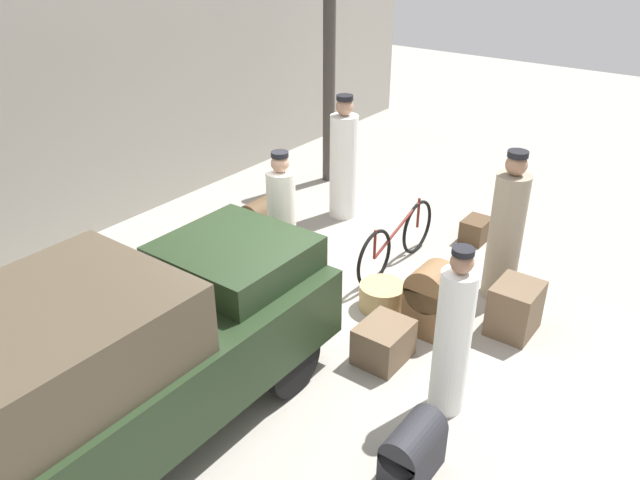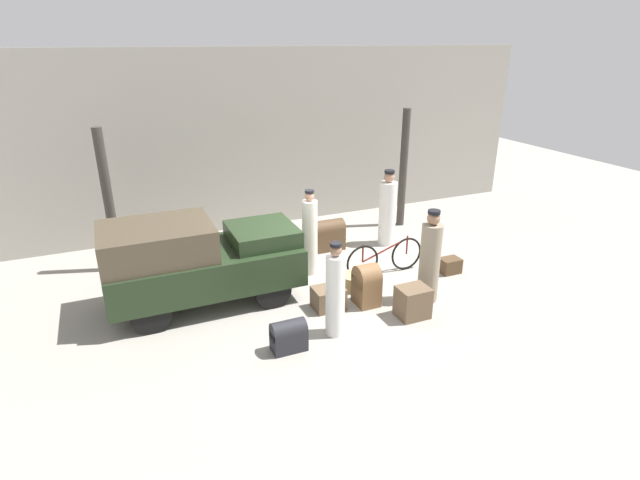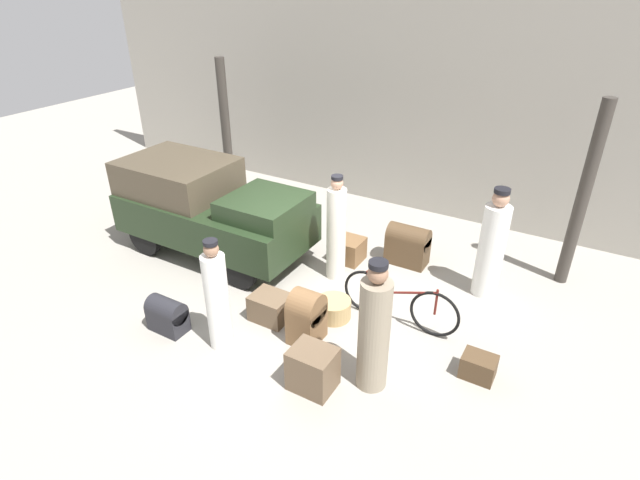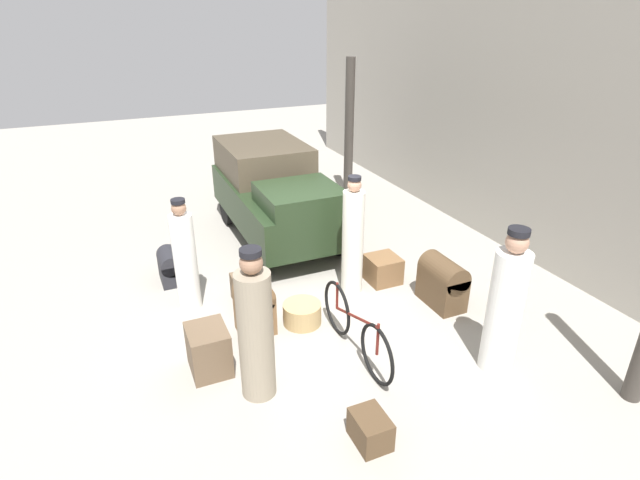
# 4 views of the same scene
# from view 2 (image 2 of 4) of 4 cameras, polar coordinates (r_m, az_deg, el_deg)

# --- Properties ---
(ground_plane) EXTENTS (30.00, 30.00, 0.00)m
(ground_plane) POSITION_cam_2_polar(r_m,az_deg,el_deg) (10.08, -0.60, -5.58)
(ground_plane) COLOR gray
(station_building_facade) EXTENTS (16.00, 0.15, 4.50)m
(station_building_facade) POSITION_cam_2_polar(r_m,az_deg,el_deg) (13.01, -7.75, 11.13)
(station_building_facade) COLOR gray
(station_building_facade) RESTS_ON ground
(canopy_pillar_left) EXTENTS (0.20, 0.20, 3.07)m
(canopy_pillar_left) POSITION_cam_2_polar(r_m,az_deg,el_deg) (11.22, -23.01, 4.02)
(canopy_pillar_left) COLOR #38332D
(canopy_pillar_left) RESTS_ON ground
(canopy_pillar_right) EXTENTS (0.20, 0.20, 3.07)m
(canopy_pillar_right) POSITION_cam_2_polar(r_m,az_deg,el_deg) (13.23, 9.50, 8.04)
(canopy_pillar_right) COLOR #38332D
(canopy_pillar_right) RESTS_ON ground
(truck) EXTENTS (3.50, 1.62, 1.65)m
(truck) POSITION_cam_2_polar(r_m,az_deg,el_deg) (9.45, -13.91, -2.11)
(truck) COLOR black
(truck) RESTS_ON ground
(bicycle) EXTENTS (1.80, 0.04, 0.78)m
(bicycle) POSITION_cam_2_polar(r_m,az_deg,el_deg) (10.63, 7.43, -1.98)
(bicycle) COLOR black
(bicycle) RESTS_ON ground
(wicker_basket) EXTENTS (0.53, 0.53, 0.30)m
(wicker_basket) POSITION_cam_2_polar(r_m,az_deg,el_deg) (10.04, 3.92, -4.77)
(wicker_basket) COLOR tan
(wicker_basket) RESTS_ON ground
(porter_with_bicycle) EXTENTS (0.32, 0.32, 1.67)m
(porter_with_bicycle) POSITION_cam_2_polar(r_m,az_deg,el_deg) (8.28, 1.76, -6.08)
(porter_with_bicycle) COLOR white
(porter_with_bicycle) RESTS_ON ground
(conductor_in_dark_uniform) EXTENTS (0.32, 0.32, 1.84)m
(conductor_in_dark_uniform) POSITION_cam_2_polar(r_m,az_deg,el_deg) (10.40, -1.17, 0.53)
(conductor_in_dark_uniform) COLOR silver
(conductor_in_dark_uniform) RESTS_ON ground
(porter_carrying_trunk) EXTENTS (0.39, 0.39, 1.81)m
(porter_carrying_trunk) POSITION_cam_2_polar(r_m,az_deg,el_deg) (9.54, 12.44, -2.24)
(porter_carrying_trunk) COLOR gray
(porter_carrying_trunk) RESTS_ON ground
(porter_lifting_near_truck) EXTENTS (0.41, 0.41, 1.83)m
(porter_lifting_near_truck) POSITION_cam_2_polar(r_m,az_deg,el_deg) (12.06, 7.72, 3.32)
(porter_lifting_near_truck) COLOR white
(porter_lifting_near_truck) RESTS_ON ground
(trunk_wicker_pale) EXTENTS (0.56, 0.33, 0.53)m
(trunk_wicker_pale) POSITION_cam_2_polar(r_m,az_deg,el_deg) (8.13, -3.60, -10.80)
(trunk_wicker_pale) COLOR #232328
(trunk_wicker_pale) RESTS_ON ground
(suitcase_tan_flat) EXTENTS (0.56, 0.46, 0.41)m
(suitcase_tan_flat) POSITION_cam_2_polar(r_m,az_deg,el_deg) (9.30, 0.96, -6.65)
(suitcase_tan_flat) COLOR brown
(suitcase_tan_flat) RESTS_ON ground
(trunk_large_brown) EXTENTS (0.55, 0.46, 0.58)m
(trunk_large_brown) POSITION_cam_2_polar(r_m,az_deg,el_deg) (9.15, 10.55, -6.99)
(trunk_large_brown) COLOR brown
(trunk_large_brown) RESTS_ON ground
(suitcase_small_leather) EXTENTS (0.73, 0.41, 0.73)m
(suitcase_small_leather) POSITION_cam_2_polar(r_m,az_deg,el_deg) (11.78, 0.97, 0.68)
(suitcase_small_leather) COLOR #4C3823
(suitcase_small_leather) RESTS_ON ground
(suitcase_black_upright) EXTENTS (0.49, 0.49, 0.42)m
(suitcase_black_upright) POSITION_cam_2_polar(r_m,az_deg,el_deg) (11.13, -2.49, -1.59)
(suitcase_black_upright) COLOR brown
(suitcase_black_upright) RESTS_ON ground
(trunk_umber_medium) EXTENTS (0.43, 0.32, 0.32)m
(trunk_umber_medium) POSITION_cam_2_polar(r_m,az_deg,el_deg) (11.04, 14.62, -2.84)
(trunk_umber_medium) COLOR #4C3823
(trunk_umber_medium) RESTS_ON ground
(trunk_barrel_dark) EXTENTS (0.41, 0.48, 0.81)m
(trunk_barrel_dark) POSITION_cam_2_polar(r_m,az_deg,el_deg) (9.38, 5.34, -5.04)
(trunk_barrel_dark) COLOR brown
(trunk_barrel_dark) RESTS_ON ground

